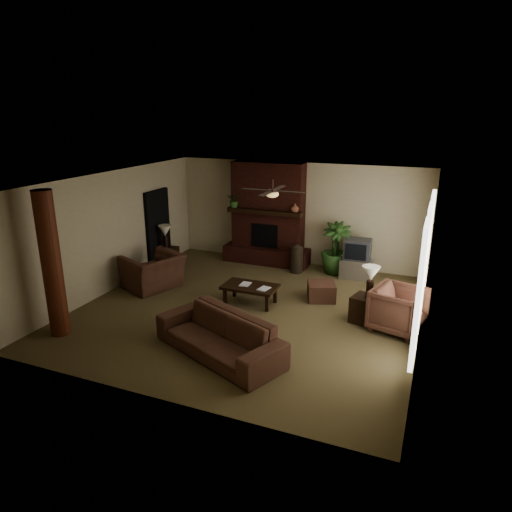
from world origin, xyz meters
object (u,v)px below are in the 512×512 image
at_px(floor_vase, 297,257).
at_px(side_table_left, 168,258).
at_px(sofa, 219,329).
at_px(ottoman, 321,291).
at_px(armchair_right, 399,308).
at_px(log_column, 52,265).
at_px(tv_stand, 356,268).
at_px(lamp_right, 371,276).
at_px(floor_plant, 335,259).
at_px(armchair_left, 153,266).
at_px(coffee_table, 250,288).
at_px(side_table_right, 365,309).
at_px(lamp_left, 165,232).

height_order(floor_vase, side_table_left, floor_vase).
distance_m(sofa, ottoman, 3.27).
distance_m(sofa, armchair_right, 3.54).
distance_m(armchair_right, ottoman, 2.03).
xyz_separation_m(log_column, tv_stand, (4.73, 5.27, -1.15)).
bearing_deg(armchair_right, log_column, 127.84).
bearing_deg(lamp_right, floor_plant, 115.75).
distance_m(sofa, side_table_left, 5.03).
xyz_separation_m(floor_vase, floor_plant, (0.96, 0.33, -0.05)).
bearing_deg(log_column, floor_vase, 58.01).
xyz_separation_m(sofa, floor_plant, (0.93, 4.97, -0.11)).
bearing_deg(floor_plant, armchair_left, -144.77).
distance_m(coffee_table, floor_vase, 2.40).
bearing_deg(armchair_left, ottoman, 123.40).
height_order(sofa, lamp_right, lamp_right).
xyz_separation_m(armchair_right, ottoman, (-1.77, 0.94, -0.28)).
distance_m(armchair_right, side_table_right, 0.71).
distance_m(side_table_left, lamp_right, 5.84).
bearing_deg(side_table_right, sofa, -133.37).
height_order(tv_stand, side_table_right, side_table_right).
distance_m(armchair_left, coffee_table, 2.55).
bearing_deg(floor_plant, coffee_table, -115.46).
height_order(floor_vase, lamp_right, lamp_right).
xyz_separation_m(armchair_left, armchair_right, (5.72, -0.13, -0.07)).
distance_m(armchair_right, side_table_left, 6.42).
bearing_deg(sofa, armchair_right, 60.42).
distance_m(side_table_left, side_table_right, 5.74).
relative_size(sofa, floor_vase, 3.25).
height_order(sofa, ottoman, sofa).
bearing_deg(side_table_right, ottoman, 144.51).
bearing_deg(log_column, lamp_right, 26.81).
distance_m(sofa, lamp_left, 5.01).
xyz_separation_m(tv_stand, lamp_right, (0.69, -2.53, 0.75)).
bearing_deg(coffee_table, armchair_left, 179.92).
bearing_deg(armchair_right, lamp_left, 91.08).
relative_size(log_column, lamp_right, 4.31).
xyz_separation_m(tv_stand, side_table_left, (-4.93, -1.13, 0.03)).
xyz_separation_m(tv_stand, side_table_right, (0.64, -2.53, 0.03)).
bearing_deg(tv_stand, log_column, -139.29).
xyz_separation_m(armchair_left, tv_stand, (4.43, 2.56, -0.31)).
bearing_deg(ottoman, lamp_right, -33.92).
distance_m(armchair_left, floor_vase, 3.73).
xyz_separation_m(armchair_left, coffee_table, (2.54, -0.00, -0.18)).
bearing_deg(sofa, lamp_right, 69.23).
height_order(coffee_table, floor_plant, floor_plant).
xyz_separation_m(ottoman, lamp_right, (1.17, -0.79, 0.80)).
height_order(armchair_right, lamp_left, lamp_left).
bearing_deg(ottoman, log_column, -140.37).
distance_m(log_column, tv_stand, 7.18).
height_order(lamp_left, side_table_right, lamp_left).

